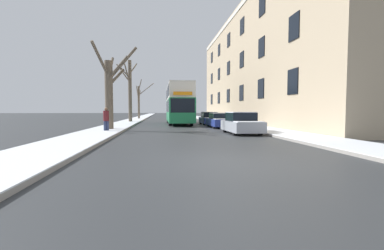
# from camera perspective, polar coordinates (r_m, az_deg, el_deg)

# --- Properties ---
(ground_plane) EXTENTS (320.00, 320.00, 0.00)m
(ground_plane) POSITION_cam_1_polar(r_m,az_deg,el_deg) (7.97, 6.97, -8.01)
(ground_plane) COLOR #303335
(sidewalk_left) EXTENTS (2.84, 130.00, 0.16)m
(sidewalk_left) POSITION_cam_1_polar(r_m,az_deg,el_deg) (60.75, -10.85, 1.78)
(sidewalk_left) COLOR gray
(sidewalk_left) RESTS_ON ground
(sidewalk_right) EXTENTS (2.84, 130.00, 0.16)m
(sidewalk_right) POSITION_cam_1_polar(r_m,az_deg,el_deg) (61.12, 0.48, 1.85)
(sidewalk_right) COLOR gray
(sidewalk_right) RESTS_ON ground
(terrace_facade_right) EXTENTS (9.10, 39.71, 14.21)m
(terrace_facade_right) POSITION_cam_1_polar(r_m,az_deg,el_deg) (35.15, 16.68, 12.19)
(terrace_facade_right) COLOR tan
(terrace_facade_right) RESTS_ON ground
(bare_tree_left_0) EXTENTS (3.02, 3.99, 6.47)m
(bare_tree_left_0) POSITION_cam_1_polar(r_m,az_deg,el_deg) (20.61, -17.75, 7.60)
(bare_tree_left_0) COLOR brown
(bare_tree_left_0) RESTS_ON ground
(bare_tree_left_1) EXTENTS (2.72, 2.80, 7.93)m
(bare_tree_left_1) POSITION_cam_1_polar(r_m,az_deg,el_deg) (33.91, -13.70, 7.77)
(bare_tree_left_1) COLOR brown
(bare_tree_left_1) RESTS_ON ground
(bare_tree_left_2) EXTENTS (2.95, 3.22, 6.90)m
(bare_tree_left_2) POSITION_cam_1_polar(r_m,az_deg,el_deg) (46.50, -11.65, 5.34)
(bare_tree_left_2) COLOR brown
(bare_tree_left_2) RESTS_ON ground
(double_decker_bus) EXTENTS (2.54, 11.76, 4.36)m
(double_decker_bus) POSITION_cam_1_polar(r_m,az_deg,el_deg) (29.72, -3.03, 4.99)
(double_decker_bus) COLOR #1E7A47
(double_decker_bus) RESTS_ON ground
(parked_car_0) EXTENTS (1.89, 4.06, 1.46)m
(parked_car_0) POSITION_cam_1_polar(r_m,az_deg,el_deg) (17.60, 10.88, 0.32)
(parked_car_0) COLOR #9EA3AD
(parked_car_0) RESTS_ON ground
(parked_car_1) EXTENTS (1.84, 4.37, 1.35)m
(parked_car_1) POSITION_cam_1_polar(r_m,az_deg,el_deg) (23.69, 6.20, 0.99)
(parked_car_1) COLOR navy
(parked_car_1) RESTS_ON ground
(parked_car_2) EXTENTS (1.80, 4.08, 1.41)m
(parked_car_2) POSITION_cam_1_polar(r_m,az_deg,el_deg) (28.80, 3.83, 1.43)
(parked_car_2) COLOR navy
(parked_car_2) RESTS_ON ground
(pedestrian_left_sidewalk) EXTENTS (0.39, 0.39, 1.77)m
(pedestrian_left_sidewalk) POSITION_cam_1_polar(r_m,az_deg,el_deg) (18.86, -18.54, 1.30)
(pedestrian_left_sidewalk) COLOR navy
(pedestrian_left_sidewalk) RESTS_ON ground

